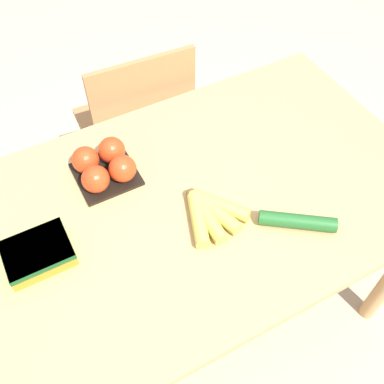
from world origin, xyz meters
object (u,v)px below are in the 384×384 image
object	(u,v)px
carrot_bag	(38,253)
chair	(139,131)
banana_bunch	(210,212)
tomato_pack	(104,166)
cucumber_near	(297,221)

from	to	relation	value
carrot_bag	chair	bearing A→B (deg)	49.54
chair	carrot_bag	distance (m)	0.85
chair	banana_bunch	bearing A→B (deg)	87.67
chair	carrot_bag	xyz separation A→B (m)	(-0.51, -0.60, 0.32)
tomato_pack	carrot_bag	world-z (taller)	tomato_pack
tomato_pack	chair	bearing A→B (deg)	58.20
banana_bunch	chair	bearing A→B (deg)	84.64
chair	tomato_pack	distance (m)	0.60
banana_bunch	carrot_bag	xyz separation A→B (m)	(-0.44, 0.09, 0.01)
banana_bunch	carrot_bag	bearing A→B (deg)	168.42
banana_bunch	tomato_pack	size ratio (longest dim) A/B	1.08
cucumber_near	banana_bunch	bearing A→B (deg)	144.34
carrot_bag	banana_bunch	bearing A→B (deg)	-11.58
tomato_pack	banana_bunch	bearing A→B (deg)	-54.28
banana_bunch	cucumber_near	size ratio (longest dim) A/B	0.98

